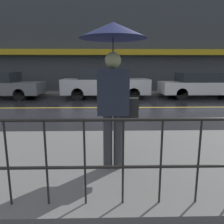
% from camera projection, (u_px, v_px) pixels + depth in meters
% --- Properties ---
extents(ground_plane, '(80.00, 80.00, 0.00)m').
position_uv_depth(ground_plane, '(121.00, 108.00, 9.12)').
color(ground_plane, black).
extents(sidewalk_near, '(28.00, 3.12, 0.13)m').
position_uv_depth(sidewalk_near, '(141.00, 160.00, 3.77)').
color(sidewalk_near, '#60605E').
rests_on(sidewalk_near, ground_plane).
extents(sidewalk_far, '(28.00, 1.69, 0.13)m').
position_uv_depth(sidewalk_far, '(116.00, 93.00, 13.74)').
color(sidewalk_far, '#60605E').
rests_on(sidewalk_far, ground_plane).
extents(lane_marking, '(25.20, 0.12, 0.01)m').
position_uv_depth(lane_marking, '(121.00, 107.00, 9.12)').
color(lane_marking, gold).
rests_on(lane_marking, ground_plane).
extents(building_storefront, '(28.00, 0.85, 6.64)m').
position_uv_depth(building_storefront, '(116.00, 42.00, 14.05)').
color(building_storefront, '#383D42').
rests_on(building_storefront, ground_plane).
extents(railing_foreground, '(12.00, 0.04, 0.98)m').
position_uv_depth(railing_foreground, '(161.00, 150.00, 2.35)').
color(railing_foreground, black).
rests_on(railing_foreground, sidewalk_near).
extents(pedestrian, '(0.94, 0.94, 2.10)m').
position_uv_depth(pedestrian, '(114.00, 61.00, 3.04)').
color(pedestrian, '#333338').
rests_on(pedestrian, sidewalk_near).
extents(car_silver, '(4.61, 1.78, 1.62)m').
position_uv_depth(car_silver, '(105.00, 83.00, 11.76)').
color(car_silver, '#B2B5BA').
rests_on(car_silver, ground_plane).
extents(car_white, '(4.78, 1.71, 1.36)m').
position_uv_depth(car_white, '(204.00, 85.00, 11.91)').
color(car_white, silver).
rests_on(car_white, ground_plane).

